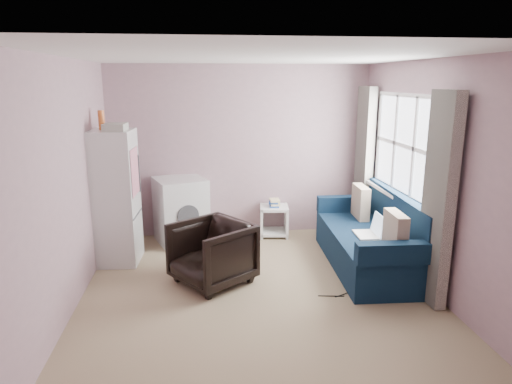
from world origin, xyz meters
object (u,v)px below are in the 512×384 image
Objects in this scene: fridge at (113,197)px; side_table at (274,218)px; armchair at (212,250)px; washing_machine at (181,209)px; sofa at (375,240)px.

fridge is 2.37m from side_table.
armchair is 0.41× the size of fridge.
side_table is at bearing 22.56° from fridge.
side_table is at bearing -15.68° from washing_machine.
side_table is (2.17, 0.75, -0.59)m from fridge.
fridge is 2.07× the size of washing_machine.
side_table is 1.68m from sofa.
washing_machine is 2.72m from sofa.
washing_machine is (0.80, 0.65, -0.37)m from fridge.
fridge is at bearing -159.70° from armchair.
washing_machine reaches higher than armchair.
armchair is 1.41× the size of side_table.
armchair is at bearing -121.92° from side_table.
side_table is 0.27× the size of sofa.
fridge is 1.10m from washing_machine.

